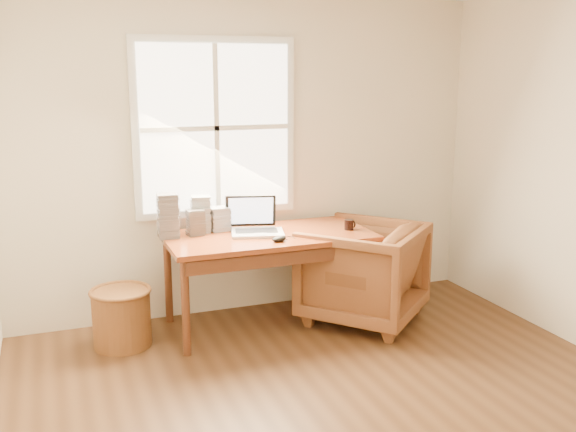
# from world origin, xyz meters

# --- Properties ---
(room_shell) EXTENTS (4.04, 4.54, 2.64)m
(room_shell) POSITION_xyz_m (-0.02, 0.16, 1.32)
(room_shell) COLOR #51321B
(room_shell) RESTS_ON ground
(desk) EXTENTS (1.60, 0.80, 0.04)m
(desk) POSITION_xyz_m (0.00, 1.80, 0.73)
(desk) COLOR brown
(desk) RESTS_ON room_shell
(armchair) EXTENTS (1.23, 1.24, 0.81)m
(armchair) POSITION_xyz_m (0.74, 1.62, 0.40)
(armchair) COLOR brown
(armchair) RESTS_ON room_shell
(wicker_stool) EXTENTS (0.49, 0.49, 0.42)m
(wicker_stool) POSITION_xyz_m (-1.15, 1.80, 0.21)
(wicker_stool) COLOR brown
(wicker_stool) RESTS_ON room_shell
(laptop) EXTENTS (0.44, 0.45, 0.27)m
(laptop) POSITION_xyz_m (-0.09, 1.81, 0.88)
(laptop) COLOR silver
(laptop) RESTS_ON desk
(mouse) EXTENTS (0.14, 0.10, 0.04)m
(mouse) POSITION_xyz_m (-0.00, 1.55, 0.77)
(mouse) COLOR black
(mouse) RESTS_ON desk
(coffee_mug) EXTENTS (0.09, 0.09, 0.08)m
(coffee_mug) POSITION_xyz_m (0.64, 1.70, 0.79)
(coffee_mug) COLOR black
(coffee_mug) RESTS_ON desk
(cd_stack_a) EXTENTS (0.16, 0.14, 0.29)m
(cd_stack_a) POSITION_xyz_m (-0.48, 2.05, 0.89)
(cd_stack_a) COLOR silver
(cd_stack_a) RESTS_ON desk
(cd_stack_b) EXTENTS (0.13, 0.12, 0.20)m
(cd_stack_b) POSITION_xyz_m (-0.54, 1.97, 0.85)
(cd_stack_b) COLOR #29292E
(cd_stack_b) RESTS_ON desk
(cd_stack_c) EXTENTS (0.16, 0.14, 0.34)m
(cd_stack_c) POSITION_xyz_m (-0.75, 1.96, 0.92)
(cd_stack_c) COLOR #9A97A4
(cd_stack_c) RESTS_ON desk
(cd_stack_d) EXTENTS (0.16, 0.15, 0.19)m
(cd_stack_d) POSITION_xyz_m (-0.33, 2.04, 0.84)
(cd_stack_d) COLOR silver
(cd_stack_d) RESTS_ON desk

